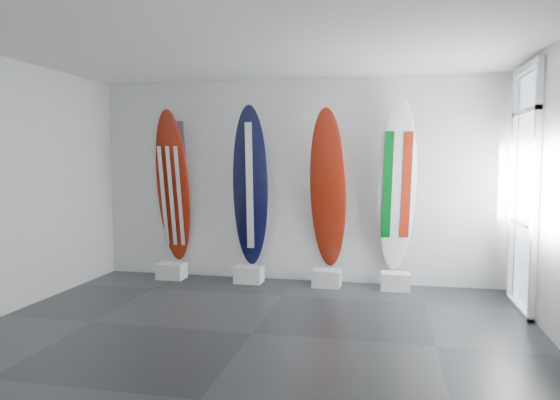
% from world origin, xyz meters
% --- Properties ---
extents(floor, '(6.00, 6.00, 0.00)m').
position_xyz_m(floor, '(0.00, 0.00, 0.00)').
color(floor, black).
rests_on(floor, ground).
extents(ceiling, '(6.00, 6.00, 0.00)m').
position_xyz_m(ceiling, '(0.00, 0.00, 3.00)').
color(ceiling, white).
rests_on(ceiling, wall_back).
extents(wall_back, '(6.00, 0.00, 6.00)m').
position_xyz_m(wall_back, '(0.00, 2.50, 1.50)').
color(wall_back, silver).
rests_on(wall_back, ground).
extents(wall_front, '(6.00, 0.00, 6.00)m').
position_xyz_m(wall_front, '(0.00, -2.50, 1.50)').
color(wall_front, silver).
rests_on(wall_front, ground).
extents(display_block_usa, '(0.40, 0.30, 0.24)m').
position_xyz_m(display_block_usa, '(-1.86, 2.18, 0.12)').
color(display_block_usa, silver).
rests_on(display_block_usa, floor).
extents(surfboard_usa, '(0.54, 0.46, 2.33)m').
position_xyz_m(surfboard_usa, '(-1.86, 2.28, 1.40)').
color(surfboard_usa, maroon).
rests_on(surfboard_usa, display_block_usa).
extents(display_block_navy, '(0.40, 0.30, 0.24)m').
position_xyz_m(display_block_navy, '(-0.63, 2.18, 0.12)').
color(display_block_navy, silver).
rests_on(display_block_navy, floor).
extents(surfboard_navy, '(0.54, 0.23, 2.37)m').
position_xyz_m(surfboard_navy, '(-0.63, 2.28, 1.42)').
color(surfboard_navy, black).
rests_on(surfboard_navy, display_block_navy).
extents(display_block_swiss, '(0.40, 0.30, 0.24)m').
position_xyz_m(display_block_swiss, '(0.52, 2.18, 0.12)').
color(display_block_swiss, silver).
rests_on(display_block_swiss, floor).
extents(surfboard_swiss, '(0.57, 0.52, 2.31)m').
position_xyz_m(surfboard_swiss, '(0.52, 2.28, 1.39)').
color(surfboard_swiss, maroon).
rests_on(surfboard_swiss, display_block_swiss).
extents(display_block_italy, '(0.40, 0.30, 0.24)m').
position_xyz_m(display_block_italy, '(1.48, 2.18, 0.12)').
color(display_block_italy, silver).
rests_on(display_block_italy, floor).
extents(surfboard_italy, '(0.62, 0.47, 2.44)m').
position_xyz_m(surfboard_italy, '(1.48, 2.28, 1.45)').
color(surfboard_italy, silver).
rests_on(surfboard_italy, display_block_italy).
extents(wall_outlet, '(0.09, 0.02, 0.13)m').
position_xyz_m(wall_outlet, '(-2.45, 2.48, 0.35)').
color(wall_outlet, silver).
rests_on(wall_outlet, wall_back).
extents(glass_door, '(0.12, 1.16, 2.85)m').
position_xyz_m(glass_door, '(2.97, 1.55, 1.43)').
color(glass_door, white).
rests_on(glass_door, floor).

